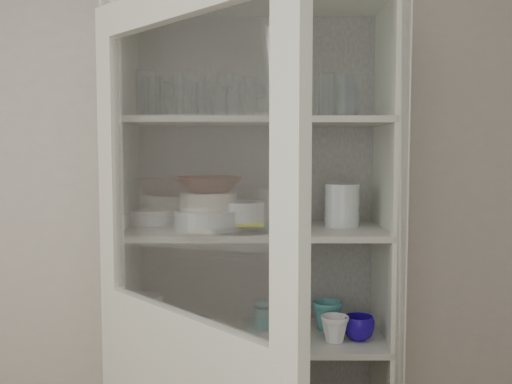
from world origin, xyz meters
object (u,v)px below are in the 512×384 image
at_px(grey_bowl_stack, 342,205).
at_px(teal_jar, 264,315).
at_px(goblet_2, 294,96).
at_px(mug_blue, 359,328).
at_px(goblet_0, 166,99).
at_px(cream_bowl, 209,201).
at_px(pantry_cabinet, 256,307).
at_px(plate_stack_front, 209,219).
at_px(glass_platter, 243,226).
at_px(mug_teal, 327,315).
at_px(terracotta_bowl, 208,184).
at_px(white_canister, 148,313).
at_px(goblet_3, 347,98).
at_px(measuring_cups, 198,332).
at_px(white_ramekin, 243,211).
at_px(goblet_1, 257,100).
at_px(mug_white, 335,329).
at_px(plate_stack_back, 151,216).
at_px(yellow_trivet, 243,222).

distance_m(grey_bowl_stack, teal_jar, 0.52).
xyz_separation_m(goblet_2, mug_blue, (0.23, -0.17, -0.85)).
height_order(goblet_0, cream_bowl, goblet_0).
bearing_deg(pantry_cabinet, plate_stack_front, -148.18).
bearing_deg(glass_platter, mug_teal, 14.20).
relative_size(terracotta_bowl, white_canister, 1.71).
bearing_deg(goblet_0, mug_teal, -5.97).
height_order(goblet_3, measuring_cups, goblet_3).
xyz_separation_m(goblet_3, grey_bowl_stack, (-0.02, -0.06, -0.40)).
xyz_separation_m(white_ramekin, white_canister, (-0.36, 0.06, -0.40)).
bearing_deg(goblet_3, white_canister, -174.81).
height_order(grey_bowl_stack, mug_blue, grey_bowl_stack).
xyz_separation_m(goblet_1, mug_white, (0.28, -0.21, -0.83)).
bearing_deg(mug_blue, goblet_2, 130.94).
distance_m(goblet_2, cream_bowl, 0.52).
relative_size(grey_bowl_stack, mug_white, 1.57).
distance_m(pantry_cabinet, mug_blue, 0.40).
bearing_deg(terracotta_bowl, grey_bowl_stack, 7.79).
relative_size(plate_stack_back, mug_white, 1.88).
distance_m(goblet_3, white_canister, 1.11).
relative_size(pantry_cabinet, white_canister, 15.20).
bearing_deg(mug_teal, mug_white, -66.69).
bearing_deg(teal_jar, goblet_1, 123.41).
bearing_deg(mug_white, plate_stack_front, 163.77).
bearing_deg(plate_stack_back, goblet_1, 0.94).
bearing_deg(goblet_3, terracotta_bowl, -165.65).
xyz_separation_m(goblet_2, yellow_trivet, (-0.19, -0.12, -0.47)).
bearing_deg(teal_jar, cream_bowl, -152.60).
relative_size(cream_bowl, terracotta_bowl, 0.86).
height_order(goblet_0, measuring_cups, goblet_0).
bearing_deg(terracotta_bowl, plate_stack_back, 148.72).
height_order(goblet_1, grey_bowl_stack, goblet_1).
bearing_deg(teal_jar, plate_stack_front, -152.60).
xyz_separation_m(pantry_cabinet, terracotta_bowl, (-0.17, -0.11, 0.48)).
distance_m(goblet_2, terracotta_bowl, 0.47).
height_order(goblet_3, cream_bowl, goblet_3).
height_order(pantry_cabinet, terracotta_bowl, pantry_cabinet).
height_order(pantry_cabinet, mug_blue, pantry_cabinet).
xyz_separation_m(goblet_2, grey_bowl_stack, (0.18, -0.06, -0.41)).
height_order(cream_bowl, yellow_trivet, cream_bowl).
xyz_separation_m(goblet_1, cream_bowl, (-0.17, -0.15, -0.38)).
height_order(goblet_3, glass_platter, goblet_3).
relative_size(goblet_0, mug_white, 1.60).
bearing_deg(mug_white, goblet_1, 134.25).
relative_size(pantry_cabinet, mug_white, 20.63).
relative_size(pantry_cabinet, goblet_0, 12.88).
xyz_separation_m(terracotta_bowl, teal_jar, (0.20, 0.11, -0.51)).
bearing_deg(terracotta_bowl, white_canister, 165.02).
height_order(white_ramekin, mug_teal, white_ramekin).
height_order(mug_blue, white_canister, white_canister).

